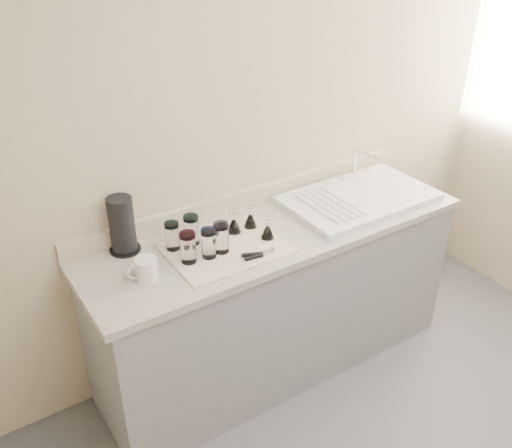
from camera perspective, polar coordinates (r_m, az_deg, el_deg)
room_envelope at (r=1.87m, az=24.01°, el=1.17°), size 3.54×3.50×2.52m
counter_unit at (r=3.16m, az=1.96°, el=-7.43°), size 2.06×0.62×0.90m
sink_unit at (r=3.22m, az=10.20°, el=2.65°), size 0.82×0.50×0.22m
dish_towel at (r=2.74m, az=-3.11°, el=-2.44°), size 0.55×0.42×0.01m
tumbler_teal at (r=2.72m, az=-8.37°, el=-1.16°), size 0.07×0.07×0.14m
tumbler_cyan at (r=2.75m, az=-6.47°, el=-0.57°), size 0.08×0.08×0.15m
tumbler_magenta at (r=2.62m, az=-6.80°, el=-2.32°), size 0.08×0.08×0.15m
tumbler_blue at (r=2.64m, az=-4.75°, el=-1.91°), size 0.07×0.07×0.14m
tumbler_lavender at (r=2.67m, az=-3.49°, el=-1.36°), size 0.08×0.08×0.15m
goblet_back_left at (r=2.84m, az=-2.23°, el=-0.01°), size 0.07×0.07×0.13m
goblet_back_right at (r=2.89m, az=-0.57°, el=0.50°), size 0.07×0.07×0.12m
goblet_front_right at (r=2.79m, az=1.17°, el=-0.64°), size 0.07×0.07×0.12m
can_opener at (r=2.67m, az=0.29°, el=-3.08°), size 0.15×0.08×0.02m
white_mug at (r=2.56m, az=-10.98°, el=-4.45°), size 0.15×0.11×0.10m
paper_towel_roll at (r=2.73m, az=-13.24°, el=-0.14°), size 0.15×0.15×0.28m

